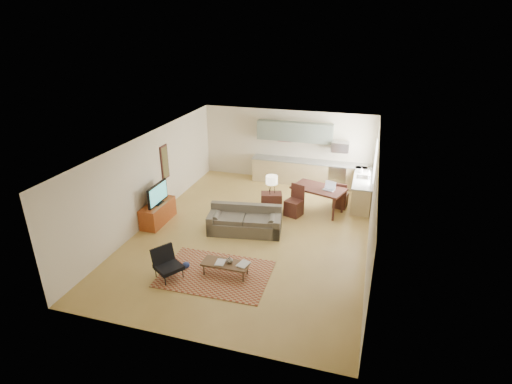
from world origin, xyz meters
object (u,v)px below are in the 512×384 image
(armchair, at_px, (168,264))
(coffee_table, at_px, (226,269))
(tv_credenza, at_px, (158,213))
(sofa, at_px, (245,220))
(console_table, at_px, (271,204))
(dining_table, at_px, (318,199))

(armchair, bearing_deg, coffee_table, -35.45)
(tv_credenza, bearing_deg, armchair, -56.18)
(armchair, distance_m, tv_credenza, 3.04)
(sofa, relative_size, coffee_table, 1.91)
(armchair, bearing_deg, console_table, 12.60)
(dining_table, bearing_deg, tv_credenza, -136.48)
(armchair, height_order, tv_credenza, armchair)
(coffee_table, height_order, tv_credenza, tv_credenza)
(tv_credenza, bearing_deg, dining_table, 25.36)
(tv_credenza, height_order, console_table, console_table)
(sofa, xyz_separation_m, armchair, (-1.04, -2.67, -0.01))
(sofa, xyz_separation_m, dining_table, (1.83, 2.02, 0.03))
(armchair, bearing_deg, dining_table, 1.78)
(armchair, xyz_separation_m, console_table, (1.50, 3.98, -0.00))
(console_table, bearing_deg, dining_table, 11.01)
(sofa, bearing_deg, tv_credenza, 173.90)
(armchair, xyz_separation_m, tv_credenza, (-1.69, 2.53, -0.06))
(tv_credenza, bearing_deg, console_table, 24.51)
(coffee_table, height_order, armchair, armchair)
(coffee_table, relative_size, dining_table, 0.71)
(tv_credenza, height_order, dining_table, dining_table)
(coffee_table, xyz_separation_m, tv_credenza, (-2.95, 2.04, 0.14))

